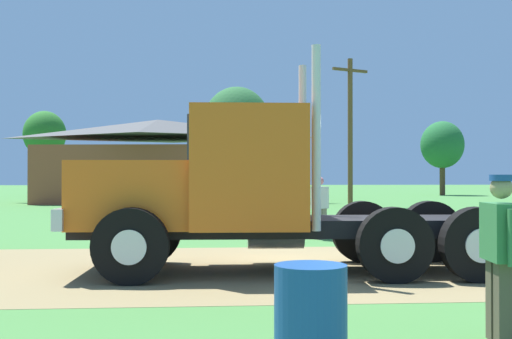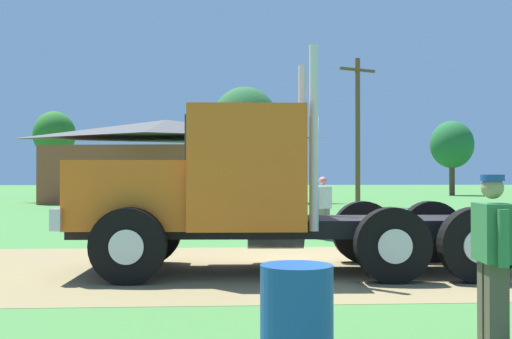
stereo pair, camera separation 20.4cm
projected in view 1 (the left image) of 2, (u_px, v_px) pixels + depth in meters
ground_plane at (342, 267)px, 10.94m from camera, size 200.00×200.00×0.00m
dirt_track at (342, 267)px, 10.94m from camera, size 120.00×6.26×0.01m
truck_foreground_white at (241, 195)px, 10.41m from camera, size 7.33×2.78×3.55m
visitor_by_barrel at (502, 251)px, 6.01m from camera, size 0.31×0.69×1.59m
visitor_far_side at (320, 206)px, 15.82m from camera, size 0.48×0.45×1.56m
steel_barrel at (311, 317)px, 5.17m from camera, size 0.60×0.60×0.85m
shed_building at (158, 163)px, 37.54m from camera, size 14.23×8.99×4.91m
utility_pole_near at (350, 128)px, 33.20m from camera, size 2.05×1.05×7.72m
tree_left at (45, 135)px, 49.45m from camera, size 3.26×3.26×6.64m
tree_mid at (237, 124)px, 45.46m from camera, size 4.83×4.83×7.97m
tree_right at (442, 145)px, 51.97m from camera, size 3.50×3.50×6.06m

